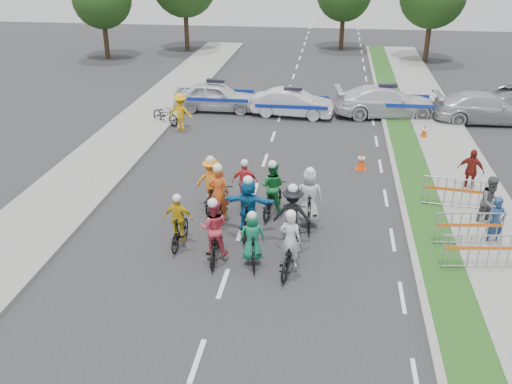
# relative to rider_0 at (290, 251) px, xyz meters

# --- Properties ---
(ground) EXTENTS (90.00, 90.00, 0.00)m
(ground) POSITION_rel_rider_0_xyz_m (-1.67, -0.87, -0.62)
(ground) COLOR #28282B
(ground) RESTS_ON ground
(curb_right) EXTENTS (0.20, 60.00, 0.12)m
(curb_right) POSITION_rel_rider_0_xyz_m (3.43, 4.13, -0.56)
(curb_right) COLOR gray
(curb_right) RESTS_ON ground
(grass_strip) EXTENTS (1.20, 60.00, 0.11)m
(grass_strip) POSITION_rel_rider_0_xyz_m (4.13, 4.13, -0.57)
(grass_strip) COLOR #1B4B18
(grass_strip) RESTS_ON ground
(sidewalk_right) EXTENTS (2.40, 60.00, 0.13)m
(sidewalk_right) POSITION_rel_rider_0_xyz_m (5.93, 4.13, -0.56)
(sidewalk_right) COLOR gray
(sidewalk_right) RESTS_ON ground
(sidewalk_left) EXTENTS (3.00, 60.00, 0.13)m
(sidewalk_left) POSITION_rel_rider_0_xyz_m (-8.17, 4.13, -0.56)
(sidewalk_left) COLOR gray
(sidewalk_left) RESTS_ON ground
(rider_0) EXTENTS (0.93, 1.92, 1.88)m
(rider_0) POSITION_rel_rider_0_xyz_m (0.00, 0.00, 0.00)
(rider_0) COLOR black
(rider_0) RESTS_ON ground
(rider_1) EXTENTS (0.77, 1.63, 1.66)m
(rider_1) POSITION_rel_rider_0_xyz_m (-1.05, 0.23, 0.03)
(rider_1) COLOR black
(rider_1) RESTS_ON ground
(rider_2) EXTENTS (0.84, 1.92, 1.91)m
(rider_2) POSITION_rel_rider_0_xyz_m (-2.14, 0.35, 0.09)
(rider_2) COLOR black
(rider_2) RESTS_ON ground
(rider_3) EXTENTS (0.87, 1.63, 1.70)m
(rider_3) POSITION_rel_rider_0_xyz_m (-3.30, 0.94, 0.04)
(rider_3) COLOR black
(rider_3) RESTS_ON ground
(rider_4) EXTENTS (1.11, 1.96, 1.98)m
(rider_4) POSITION_rel_rider_0_xyz_m (-0.06, 1.44, 0.14)
(rider_4) COLOR black
(rider_4) RESTS_ON ground
(rider_5) EXTENTS (1.59, 1.89, 1.96)m
(rider_5) POSITION_rel_rider_0_xyz_m (-1.41, 1.90, 0.20)
(rider_5) COLOR black
(rider_5) RESTS_ON ground
(rider_6) EXTENTS (0.75, 2.03, 2.06)m
(rider_6) POSITION_rel_rider_0_xyz_m (-2.43, 2.50, 0.05)
(rider_6) COLOR black
(rider_6) RESTS_ON ground
(rider_7) EXTENTS (0.89, 1.95, 2.01)m
(rider_7) POSITION_rel_rider_0_xyz_m (0.36, 2.69, 0.16)
(rider_7) COLOR black
(rider_7) RESTS_ON ground
(rider_8) EXTENTS (0.98, 1.95, 1.90)m
(rider_8) POSITION_rel_rider_0_xyz_m (-0.86, 3.39, 0.08)
(rider_8) COLOR black
(rider_8) RESTS_ON ground
(rider_9) EXTENTS (0.87, 1.65, 1.73)m
(rider_9) POSITION_rel_rider_0_xyz_m (-1.81, 3.79, 0.05)
(rider_9) COLOR black
(rider_9) RESTS_ON ground
(rider_10) EXTENTS (1.05, 1.84, 1.87)m
(rider_10) POSITION_rel_rider_0_xyz_m (-2.90, 3.60, 0.10)
(rider_10) COLOR black
(rider_10) RESTS_ON ground
(police_car_0) EXTENTS (4.30, 1.75, 1.46)m
(police_car_0) POSITION_rel_rider_0_xyz_m (-5.06, 14.94, 0.11)
(police_car_0) COLOR silver
(police_car_0) RESTS_ON ground
(police_car_1) EXTENTS (4.17, 1.85, 1.33)m
(police_car_1) POSITION_rel_rider_0_xyz_m (-1.06, 14.44, 0.04)
(police_car_1) COLOR silver
(police_car_1) RESTS_ON ground
(police_car_2) EXTENTS (5.37, 2.79, 1.49)m
(police_car_2) POSITION_rel_rider_0_xyz_m (3.56, 15.08, 0.12)
(police_car_2) COLOR silver
(police_car_2) RESTS_ON ground
(civilian_sedan) EXTENTS (5.05, 2.26, 1.44)m
(civilian_sedan) POSITION_rel_rider_0_xyz_m (8.25, 14.67, 0.10)
(civilian_sedan) COLOR #B3B3B8
(civilian_sedan) RESTS_ON ground
(spectator_0) EXTENTS (0.62, 0.47, 1.52)m
(spectator_0) POSITION_rel_rider_0_xyz_m (5.78, 2.19, 0.14)
(spectator_0) COLOR navy
(spectator_0) RESTS_ON ground
(spectator_1) EXTENTS (0.98, 0.88, 1.67)m
(spectator_1) POSITION_rel_rider_0_xyz_m (5.92, 3.44, 0.21)
(spectator_1) COLOR #505155
(spectator_1) RESTS_ON ground
(spectator_2) EXTENTS (1.01, 0.75, 1.59)m
(spectator_2) POSITION_rel_rider_0_xyz_m (5.85, 6.11, 0.17)
(spectator_2) COLOR maroon
(spectator_2) RESTS_ON ground
(marshal_hiviz) EXTENTS (1.21, 0.82, 1.72)m
(marshal_hiviz) POSITION_rel_rider_0_xyz_m (-6.02, 11.51, 0.24)
(marshal_hiviz) COLOR #EAAA0C
(marshal_hiviz) RESTS_ON ground
(barrier_0) EXTENTS (2.05, 0.74, 1.12)m
(barrier_0) POSITION_rel_rider_0_xyz_m (5.03, 0.67, -0.06)
(barrier_0) COLOR #A5A8AD
(barrier_0) RESTS_ON ground
(barrier_1) EXTENTS (2.05, 0.74, 1.12)m
(barrier_1) POSITION_rel_rider_0_xyz_m (5.03, 2.00, -0.06)
(barrier_1) COLOR #A5A8AD
(barrier_1) RESTS_ON ground
(barrier_2) EXTENTS (2.05, 0.74, 1.12)m
(barrier_2) POSITION_rel_rider_0_xyz_m (5.03, 4.52, -0.06)
(barrier_2) COLOR #A5A8AD
(barrier_2) RESTS_ON ground
(cone_0) EXTENTS (0.40, 0.40, 0.70)m
(cone_0) POSITION_rel_rider_0_xyz_m (2.15, 7.72, -0.28)
(cone_0) COLOR #F24C0C
(cone_0) RESTS_ON ground
(cone_1) EXTENTS (0.40, 0.40, 0.70)m
(cone_1) POSITION_rel_rider_0_xyz_m (5.03, 11.70, -0.28)
(cone_1) COLOR #F24C0C
(cone_1) RESTS_ON ground
(parked_bike) EXTENTS (1.81, 1.49, 0.93)m
(parked_bike) POSITION_rel_rider_0_xyz_m (-7.02, 12.32, -0.16)
(parked_bike) COLOR black
(parked_bike) RESTS_ON ground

